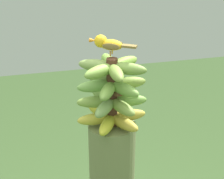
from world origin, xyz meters
TOP-DOWN VIEW (x-y plane):
  - banana_bunch at (0.00, -0.00)m, footprint 0.26×0.26m
  - perched_bird at (0.04, 0.01)m, footprint 0.11×0.16m

SIDE VIEW (x-z plane):
  - banana_bunch at x=0.00m, z-range 1.36..1.63m
  - perched_bird at x=0.04m, z-range 1.63..1.71m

